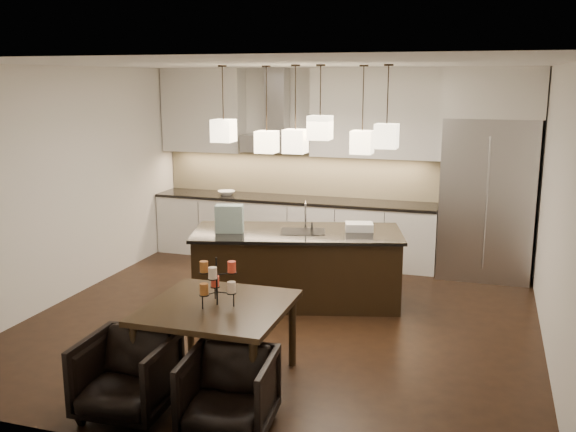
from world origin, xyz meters
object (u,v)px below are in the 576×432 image
(dining_table, at_px, (218,344))
(armchair_left, at_px, (127,376))
(armchair_right, at_px, (229,393))
(island_body, at_px, (297,268))
(refrigerator, at_px, (487,199))

(dining_table, bearing_deg, armchair_left, -123.61)
(dining_table, xyz_separation_m, armchair_right, (0.40, -0.72, -0.05))
(island_body, bearing_deg, armchair_right, -98.57)
(refrigerator, relative_size, island_body, 0.90)
(island_body, height_order, armchair_right, island_body)
(refrigerator, bearing_deg, dining_table, -118.65)
(dining_table, distance_m, armchair_right, 0.83)
(island_body, relative_size, armchair_left, 3.34)
(dining_table, relative_size, armchair_right, 1.76)
(armchair_left, relative_size, armchair_right, 1.04)
(refrigerator, bearing_deg, island_body, -140.32)
(refrigerator, height_order, island_body, refrigerator)
(island_body, distance_m, dining_table, 2.23)
(island_body, relative_size, armchair_right, 3.47)
(refrigerator, xyz_separation_m, armchair_right, (-1.77, -4.70, -0.76))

